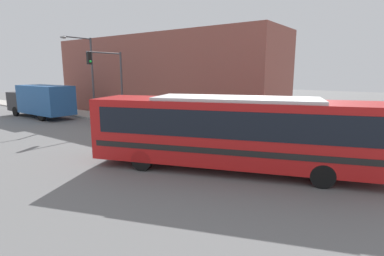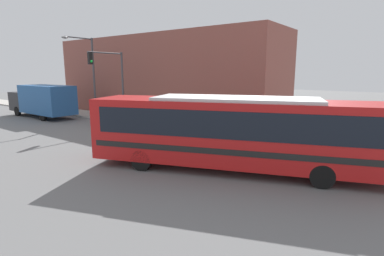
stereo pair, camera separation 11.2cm
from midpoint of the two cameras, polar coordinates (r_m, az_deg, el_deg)
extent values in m
plane|color=slate|center=(14.09, 5.41, -6.72)|extent=(120.00, 120.00, 0.00)
cube|color=#B7B2A8|center=(32.32, -20.38, 2.69)|extent=(2.79, 70.00, 0.13)
cube|color=brown|center=(29.41, -5.64, 9.73)|extent=(6.00, 23.62, 7.44)
cube|color=red|center=(12.83, 8.39, -0.65)|extent=(6.71, 12.46, 2.65)
cube|color=black|center=(12.75, 8.45, 1.45)|extent=(6.40, 11.55, 1.09)
cube|color=black|center=(12.96, 8.32, -3.17)|extent=(6.57, 12.01, 0.24)
cube|color=silver|center=(12.64, 8.56, 5.46)|extent=(4.59, 7.19, 0.16)
cylinder|color=black|center=(15.17, -5.58, -3.68)|extent=(0.58, 0.94, 0.90)
cylinder|color=black|center=(13.13, -9.34, -6.06)|extent=(0.58, 0.94, 0.90)
cylinder|color=black|center=(14.24, 22.60, -5.43)|extent=(0.58, 0.94, 0.90)
cylinder|color=black|center=(12.05, 23.77, -8.41)|extent=(0.58, 0.94, 0.90)
cube|color=#265999|center=(30.21, -25.78, 4.92)|extent=(2.42, 5.87, 2.52)
cube|color=#262628|center=(33.88, -28.97, 4.54)|extent=(2.30, 2.28, 1.78)
cylinder|color=black|center=(33.18, -30.20, 2.77)|extent=(0.25, 0.90, 0.90)
cylinder|color=black|center=(28.89, -26.40, 2.13)|extent=(0.25, 0.90, 0.90)
cylinder|color=gold|center=(21.32, -1.01, 0.49)|extent=(0.21, 0.21, 0.58)
sphere|color=gold|center=(21.26, -1.01, 1.43)|extent=(0.20, 0.20, 0.20)
cylinder|color=gold|center=(21.25, -0.76, 0.53)|extent=(0.09, 0.12, 0.09)
cylinder|color=#47474C|center=(25.79, -12.91, 7.66)|extent=(0.16, 0.16, 5.64)
cylinder|color=#47474C|center=(24.79, -16.06, 13.58)|extent=(3.20, 0.11, 0.11)
cube|color=black|center=(23.93, -18.72, 12.48)|extent=(0.30, 0.24, 0.90)
sphere|color=#19D83F|center=(23.81, -18.48, 11.96)|extent=(0.18, 0.18, 0.18)
cylinder|color=#47474C|center=(22.24, -4.17, 1.55)|extent=(0.06, 0.06, 1.09)
cylinder|color=#4C4C51|center=(22.15, -4.20, 3.22)|extent=(0.14, 0.14, 0.22)
cylinder|color=#47474C|center=(28.97, -18.05, 9.07)|extent=(0.18, 0.18, 7.01)
cylinder|color=#47474C|center=(28.37, -20.68, 15.78)|extent=(2.60, 0.11, 0.11)
ellipsoid|color=gray|center=(27.67, -23.01, 15.60)|extent=(0.56, 0.28, 0.20)
cylinder|color=#23283D|center=(23.46, -3.04, 1.69)|extent=(0.28, 0.28, 0.80)
cylinder|color=#B22D33|center=(23.35, -3.06, 3.47)|extent=(0.34, 0.34, 0.67)
sphere|color=tan|center=(23.30, -3.07, 4.55)|extent=(0.22, 0.22, 0.22)
camera|label=1|loc=(0.06, -89.79, 0.04)|focal=28.00mm
camera|label=2|loc=(0.06, 90.21, -0.04)|focal=28.00mm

